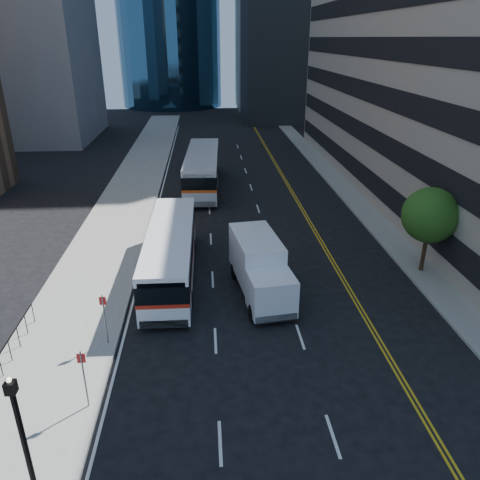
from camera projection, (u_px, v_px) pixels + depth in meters
The scene contains 8 objects.
ground at pixel (298, 364), 20.17m from camera, with size 160.00×160.00×0.00m, color black.
sidewalk_west at pixel (131, 192), 42.28m from camera, with size 5.00×90.00×0.15m, color gray.
sidewalk_east at pixel (343, 188), 43.63m from camera, with size 2.00×90.00×0.15m, color gray.
street_tree at pixel (430, 215), 26.66m from camera, with size 3.20×3.20×5.10m.
lamp_post at pixel (23, 439), 12.98m from camera, with size 0.28×0.28×4.56m.
bus_front at pixel (171, 252), 26.88m from camera, with size 2.62×11.57×2.98m.
bus_rear at pixel (203, 169), 43.10m from camera, with size 3.39×13.08×3.34m.
box_truck at pixel (260, 267), 25.07m from camera, with size 3.05×6.68×3.08m.
Camera 1 is at (-3.72, -16.13, 12.97)m, focal length 35.00 mm.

